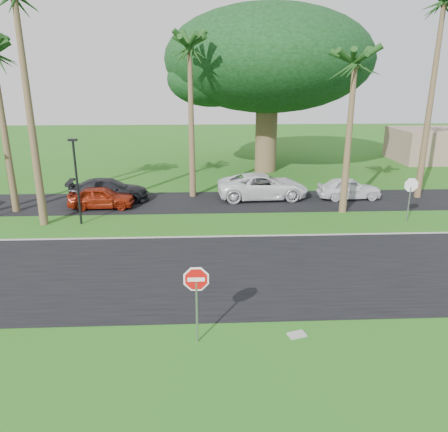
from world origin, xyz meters
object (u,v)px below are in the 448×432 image
stop_sign_near (196,289)px  car_minivan (263,186)px  stop_sign_far (410,191)px  car_pickup (349,188)px  car_red (101,198)px  car_dark (109,190)px

stop_sign_near → car_minivan: 16.74m
stop_sign_far → car_pickup: (-1.73, 4.86, -1.08)m
car_red → stop_sign_near: bearing=-158.6°
stop_sign_near → stop_sign_far: 15.91m
car_pickup → car_minivan: bearing=84.9°
car_red → car_minivan: size_ratio=0.66×
stop_sign_far → car_red: bearing=-11.1°
stop_sign_near → car_pickup: bearing=58.4°
car_dark → car_pickup: size_ratio=1.23×
car_dark → car_minivan: (9.97, 0.26, 0.09)m
stop_sign_far → car_red: (-17.50, 3.44, -1.11)m
stop_sign_far → car_dark: stop_sign_far is taller
stop_sign_near → stop_sign_far: (11.50, 11.00, 0.00)m
car_minivan → stop_sign_near: bearing=162.7°
stop_sign_far → car_dark: size_ratio=0.52×
car_red → car_minivan: 10.27m
stop_sign_near → car_dark: (-5.84, 15.94, -1.04)m
car_minivan → car_dark: bearing=88.5°
stop_sign_far → car_minivan: bearing=-35.1°
car_pickup → car_red: bearing=93.5°
stop_sign_near → car_pickup: 18.66m
car_red → car_pickup: car_pickup is taller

